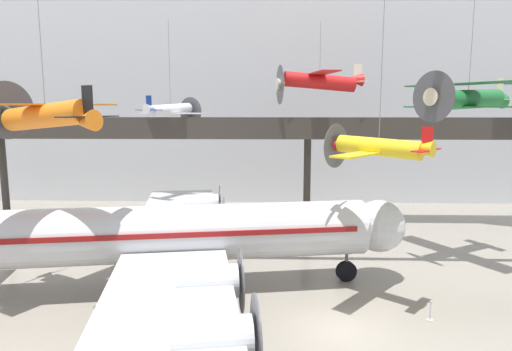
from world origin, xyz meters
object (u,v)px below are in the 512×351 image
(suspended_plane_orange_highwing, at_px, (46,115))
(stanchion_barrier, at_px, (430,314))
(suspended_plane_white_twin, at_px, (171,110))
(suspended_plane_red_highwing, at_px, (320,81))
(airliner_silver_main, at_px, (158,235))
(suspended_plane_yellow_lowwing, at_px, (378,147))
(suspended_plane_green_biplane, at_px, (468,99))

(suspended_plane_orange_highwing, distance_m, stanchion_barrier, 23.20)
(suspended_plane_white_twin, bearing_deg, suspended_plane_red_highwing, -52.86)
(suspended_plane_orange_highwing, xyz_separation_m, stanchion_barrier, (20.70, -2.15, -10.27))
(airliner_silver_main, bearing_deg, suspended_plane_white_twin, 89.15)
(suspended_plane_red_highwing, xyz_separation_m, suspended_plane_yellow_lowwing, (1.37, -17.56, -4.46))
(suspended_plane_red_highwing, distance_m, suspended_plane_yellow_lowwing, 18.17)
(airliner_silver_main, bearing_deg, stanchion_barrier, -22.23)
(suspended_plane_red_highwing, bearing_deg, airliner_silver_main, 45.59)
(suspended_plane_green_biplane, xyz_separation_m, stanchion_barrier, (-5.23, -9.63, -11.26))
(suspended_plane_orange_highwing, bearing_deg, suspended_plane_white_twin, -73.77)
(suspended_plane_yellow_lowwing, height_order, stanchion_barrier, suspended_plane_yellow_lowwing)
(suspended_plane_green_biplane, xyz_separation_m, suspended_plane_white_twin, (-22.44, 8.15, -0.85))
(stanchion_barrier, bearing_deg, suspended_plane_yellow_lowwing, 142.43)
(airliner_silver_main, relative_size, suspended_plane_white_twin, 3.90)
(suspended_plane_green_biplane, xyz_separation_m, suspended_plane_red_highwing, (-9.16, 9.90, 1.74))
(suspended_plane_green_biplane, relative_size, suspended_plane_orange_highwing, 0.95)
(suspended_plane_white_twin, relative_size, suspended_plane_orange_highwing, 0.98)
(airliner_silver_main, relative_size, suspended_plane_red_highwing, 3.57)
(stanchion_barrier, bearing_deg, suspended_plane_red_highwing, 101.38)
(suspended_plane_green_biplane, distance_m, suspended_plane_yellow_lowwing, 11.26)
(suspended_plane_red_highwing, bearing_deg, suspended_plane_white_twin, -2.49)
(suspended_plane_yellow_lowwing, distance_m, suspended_plane_orange_highwing, 18.22)
(suspended_plane_green_biplane, bearing_deg, suspended_plane_white_twin, -50.82)
(suspended_plane_green_biplane, height_order, suspended_plane_red_highwing, suspended_plane_red_highwing)
(suspended_plane_yellow_lowwing, bearing_deg, suspended_plane_red_highwing, -46.14)
(suspended_plane_green_biplane, relative_size, suspended_plane_white_twin, 0.97)
(airliner_silver_main, distance_m, suspended_plane_orange_highwing, 9.19)
(airliner_silver_main, xyz_separation_m, suspended_plane_green_biplane, (20.24, 6.26, 8.10))
(airliner_silver_main, distance_m, suspended_plane_white_twin, 16.28)
(suspended_plane_yellow_lowwing, bearing_deg, suspended_plane_white_twin, -7.79)
(airliner_silver_main, xyz_separation_m, suspended_plane_red_highwing, (11.08, 16.15, 9.84))
(suspended_plane_green_biplane, relative_size, suspended_plane_yellow_lowwing, 0.82)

